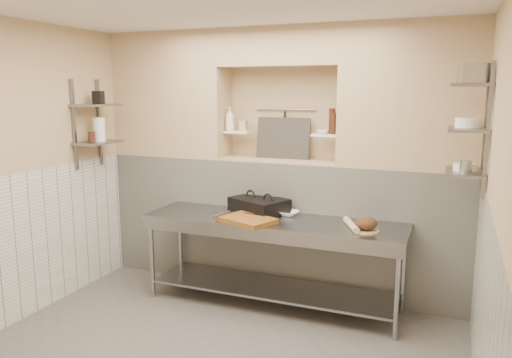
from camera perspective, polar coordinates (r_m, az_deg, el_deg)
The scene contains 46 objects.
wall_left at distance 5.09m, azimuth -26.80°, elevation 0.47°, with size 0.10×3.90×2.80m, color tan.
wall_right at distance 3.40m, azimuth 26.36°, elevation -3.86°, with size 0.10×3.90×2.80m, color tan.
wall_back at distance 5.63m, azimuth 3.59°, elevation 2.37°, with size 4.00×0.10×2.80m, color tan.
backwall_lower at distance 5.54m, azimuth 2.69°, elevation -5.14°, with size 4.00×0.40×1.40m, color silver.
alcove_sill at distance 5.40m, azimuth 2.75°, elevation 2.15°, with size 1.30×0.40×0.02m, color tan.
backwall_pillar_left at distance 5.92m, azimuth -9.57°, elevation 9.43°, with size 1.35×0.40×1.40m, color tan.
backwall_pillar_right at distance 5.07m, azimuth 17.29°, elevation 9.01°, with size 1.35×0.40×1.40m, color tan.
backwall_header at distance 5.36m, azimuth 2.86°, elevation 14.84°, with size 1.30×0.40×0.40m, color tan.
wainscot_left at distance 5.20m, azimuth -25.74°, elevation -7.20°, with size 0.02×3.90×1.40m, color silver.
wainscot_right at distance 3.62m, azimuth 24.49°, elevation -14.64°, with size 0.02×3.90×1.40m, color silver.
alcove_shelf_left at distance 5.55m, azimuth -2.12°, elevation 5.38°, with size 0.28×0.16×0.03m, color white.
alcove_shelf_right at distance 5.22m, azimuth 7.98°, elevation 4.99°, with size 0.28×0.16×0.03m, color white.
utensil_rail at distance 5.51m, azimuth 3.39°, elevation 7.94°, with size 0.02×0.02×0.70m, color gray.
hanging_steel at distance 5.50m, azimuth 3.30°, elevation 6.17°, with size 0.02×0.02×0.30m, color black.
splash_panel at distance 5.47m, azimuth 3.12°, elevation 4.67°, with size 0.60×0.02×0.45m, color #383330.
shelf_rail_left_a at distance 5.90m, azimuth -17.47°, elevation 6.18°, with size 0.03×0.03×0.95m, color slate.
shelf_rail_left_b at distance 5.59m, azimuth -20.07°, elevation 5.84°, with size 0.03×0.03×0.95m, color slate.
wall_shelf_left_lower at distance 5.67m, azimuth -17.58°, elevation 4.01°, with size 0.30×0.50×0.03m, color slate.
wall_shelf_left_upper at distance 5.65m, azimuth -17.80°, elevation 8.04°, with size 0.30×0.50×0.03m, color slate.
shelf_rail_right_a at distance 4.57m, azimuth 24.76°, elevation 5.32°, with size 0.03×0.03×1.05m, color slate.
shelf_rail_right_b at distance 4.17m, azimuth 25.00°, elevation 4.93°, with size 0.03×0.03×1.05m, color slate.
wall_shelf_right_lower at distance 4.40m, azimuth 22.78°, elevation 0.72°, with size 0.30×0.50×0.03m, color slate.
wall_shelf_right_mid at distance 4.36m, azimuth 23.10°, elevation 5.26°, with size 0.30×0.50×0.03m, color slate.
wall_shelf_right_upper at distance 4.35m, azimuth 23.42°, elevation 9.85°, with size 0.30×0.50×0.03m, color slate.
prep_table at distance 5.01m, azimuth 1.90°, elevation -7.51°, with size 2.60×0.70×0.90m.
panini_press at distance 5.20m, azimuth 0.37°, elevation -3.02°, with size 0.67×0.60×0.15m.
cutting_board at distance 4.83m, azimuth -0.97°, elevation -4.69°, with size 0.50×0.35×0.05m, color brown.
knife_blade at distance 4.93m, azimuth -0.18°, elevation -4.08°, with size 0.25×0.03×0.01m, color gray.
tongs at distance 4.91m, azimuth -4.10°, elevation -4.07°, with size 0.03×0.03×0.27m, color gray.
mixing_bowl at distance 5.09m, azimuth 3.73°, elevation -3.92°, with size 0.20×0.20×0.05m, color white.
rolling_pin at distance 4.71m, azimuth 10.84°, elevation -5.16°, with size 0.06×0.06×0.41m, color tan.
bread_board at distance 4.64m, azimuth 12.42°, elevation -5.76°, with size 0.25×0.25×0.01m, color tan.
bread_loaf at distance 4.63m, azimuth 12.46°, elevation -4.96°, with size 0.20×0.20×0.12m, color #4C2D19.
bottle_soap at distance 5.56m, azimuth -3.00°, elevation 6.86°, with size 0.10×0.10×0.26m, color white.
jar_alcove at distance 5.55m, azimuth -1.44°, elevation 6.11°, with size 0.08×0.08×0.11m, color tan.
bowl_alcove at distance 5.22m, azimuth 7.62°, elevation 5.35°, with size 0.12×0.12×0.04m, color white.
condiment_a at distance 5.18m, azimuth 8.87°, elevation 6.29°, with size 0.06×0.06×0.22m, color #371911.
condiment_b at distance 5.22m, azimuth 8.68°, elevation 6.56°, with size 0.07×0.07×0.26m, color #371911.
condiment_c at distance 5.21m, azimuth 9.31°, elevation 5.80°, with size 0.08×0.08×0.13m, color white.
jug_left at distance 5.68m, azimuth -17.50°, elevation 5.44°, with size 0.13×0.13×0.26m, color white.
jar_left at distance 5.59m, azimuth -18.28°, elevation 4.60°, with size 0.08×0.08×0.11m, color #371911.
box_left_upper at distance 5.68m, azimuth -17.57°, elevation 8.88°, with size 0.10×0.10×0.14m, color black.
bowl_right at distance 4.41m, azimuth 22.82°, elevation 1.27°, with size 0.19×0.19×0.06m, color white.
canister_right at distance 4.32m, azimuth 22.84°, elevation 1.34°, with size 0.09×0.09×0.09m, color gray.
bowl_right_mid at distance 4.39m, azimuth 23.14°, elevation 5.96°, with size 0.21×0.21×0.08m, color white.
basket_right at distance 4.32m, azimuth 23.51°, elevation 11.00°, with size 0.19×0.23×0.15m, color gray.
Camera 1 is at (1.76, -3.30, 2.16)m, focal length 35.00 mm.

